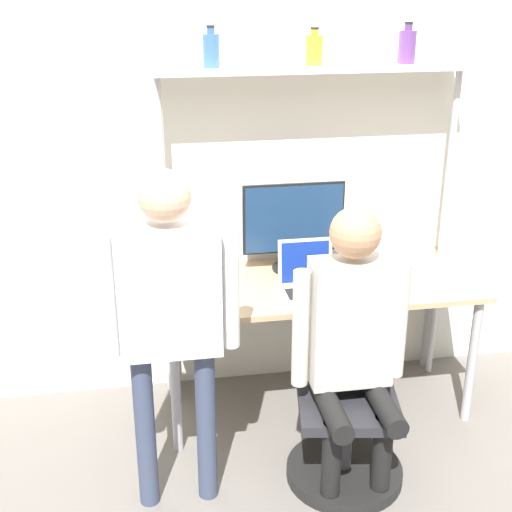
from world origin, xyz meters
name	(u,v)px	position (x,y,z in m)	size (l,w,h in m)	color
ground_plane	(330,442)	(0.00, 0.00, 0.00)	(12.00, 12.00, 0.00)	slate
wall_back	(303,154)	(0.00, 0.76, 1.35)	(8.00, 0.06, 2.70)	silver
desk	(317,295)	(0.00, 0.37, 0.68)	(1.69, 0.71, 0.76)	tan
shelf_unit	(312,125)	(0.00, 0.59, 1.54)	(1.60, 0.26, 1.84)	white
monitor	(294,224)	(-0.09, 0.56, 1.02)	(0.55, 0.23, 0.49)	black
laptop	(307,276)	(-0.08, 0.29, 0.83)	(0.28, 0.25, 0.25)	silver
cell_phone	(360,292)	(0.18, 0.20, 0.76)	(0.07, 0.15, 0.01)	black
office_chair	(345,425)	(0.00, -0.23, 0.27)	(0.56, 0.56, 0.89)	black
person_seated	(352,331)	(-0.01, -0.28, 0.80)	(0.53, 0.47, 1.37)	black
person_standing	(170,304)	(-0.81, -0.28, 1.00)	(0.58, 0.21, 1.58)	#38425B
bottle_amber	(314,49)	(0.00, 0.59, 1.92)	(0.09, 0.09, 0.18)	gold
bottle_purple	(407,46)	(0.48, 0.59, 1.93)	(0.09, 0.09, 0.20)	#593372
bottle_blue	(211,50)	(-0.51, 0.59, 1.93)	(0.08, 0.08, 0.20)	#335999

